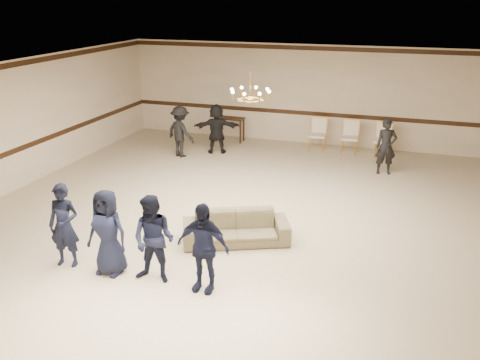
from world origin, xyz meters
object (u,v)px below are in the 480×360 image
object	(u,v)px
boy_c	(154,240)
adult_left	(180,132)
adult_right	(386,147)
banquet_chair_left	(318,135)
banquet_chair_right	(383,140)
boy_b	(108,232)
banquet_chair_mid	(350,138)
boy_a	(64,226)
settee	(236,228)
adult_mid	(217,129)
chandelier	(250,85)
boy_d	(203,247)
console_table	(230,129)

from	to	relation	value
boy_c	adult_left	world-z (taller)	boy_c
adult_right	banquet_chair_left	size ratio (longest dim) A/B	1.50
adult_left	adult_right	xyz separation A→B (m)	(6.00, 0.30, 0.00)
boy_c	banquet_chair_right	size ratio (longest dim) A/B	1.53
boy_b	adult_right	size ratio (longest dim) A/B	1.01
adult_left	banquet_chair_mid	world-z (taller)	adult_left
boy_a	settee	distance (m)	3.26
adult_mid	adult_right	bearing A→B (deg)	155.63
boy_a	banquet_chair_mid	distance (m)	9.63
settee	chandelier	bearing A→B (deg)	74.39
boy_b	boy_d	xyz separation A→B (m)	(1.80, 0.00, 0.00)
settee	adult_left	xyz separation A→B (m)	(-3.49, 5.01, 0.47)
adult_left	banquet_chair_mid	size ratio (longest dim) A/B	1.50
adult_left	banquet_chair_left	bearing A→B (deg)	-131.84
boy_c	boy_d	world-z (taller)	same
boy_c	adult_right	xyz separation A→B (m)	(3.34, 7.17, -0.01)
boy_c	boy_d	size ratio (longest dim) A/B	1.00
banquet_chair_left	banquet_chair_mid	bearing A→B (deg)	-3.58
banquet_chair_mid	banquet_chair_right	xyz separation A→B (m)	(1.00, 0.00, 0.00)
adult_left	console_table	size ratio (longest dim) A/B	1.59
boy_b	banquet_chair_left	xyz separation A→B (m)	(2.07, 8.77, -0.27)
adult_right	console_table	xyz separation A→B (m)	(-5.17, 1.80, -0.36)
boy_a	adult_left	size ratio (longest dim) A/B	1.01
chandelier	banquet_chair_right	xyz separation A→B (m)	(2.60, 5.17, -2.36)
adult_mid	adult_left	bearing A→B (deg)	17.98
boy_c	banquet_chair_right	distance (m)	9.33
boy_d	console_table	world-z (taller)	boy_d
settee	banquet_chair_mid	world-z (taller)	banquet_chair_mid
boy_c	adult_mid	distance (m)	7.77
boy_b	banquet_chair_right	distance (m)	9.68
adult_left	console_table	world-z (taller)	adult_left
adult_right	banquet_chair_left	bearing A→B (deg)	128.50
chandelier	adult_mid	world-z (taller)	chandelier
boy_b	adult_left	bearing A→B (deg)	107.01
boy_b	banquet_chair_mid	bearing A→B (deg)	73.37
boy_a	adult_right	size ratio (longest dim) A/B	1.01
adult_left	banquet_chair_right	bearing A→B (deg)	-140.19
banquet_chair_mid	console_table	world-z (taller)	banquet_chair_mid
banquet_chair_mid	boy_c	bearing A→B (deg)	-107.55
settee	adult_left	world-z (taller)	adult_left
banquet_chair_mid	console_table	size ratio (longest dim) A/B	1.06
boy_c	banquet_chair_left	world-z (taller)	boy_c
boy_c	adult_left	size ratio (longest dim) A/B	1.01
adult_left	adult_mid	distance (m)	1.14
boy_b	adult_mid	bearing A→B (deg)	99.12
boy_b	adult_mid	distance (m)	7.62
boy_d	settee	xyz separation A→B (m)	(-0.06, 1.86, -0.48)
banquet_chair_left	boy_c	bearing A→B (deg)	-101.19
settee	boy_b	bearing A→B (deg)	-157.19
console_table	banquet_chair_left	bearing A→B (deg)	-0.14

